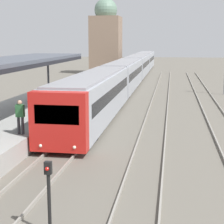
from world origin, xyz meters
TOP-DOWN VIEW (x-y plane):
  - person_on_platform at (-2.01, 11.85)m, footprint 0.40×0.22m
  - train_near at (0.00, 43.21)m, footprint 2.72×63.99m
  - signal_post_near at (1.83, 4.55)m, footprint 0.20×0.21m
  - distant_domed_building at (-5.61, 56.10)m, footprint 4.75×4.75m

SIDE VIEW (x-z plane):
  - signal_post_near at x=1.83m, z-range 0.24..2.36m
  - train_near at x=0.00m, z-range 0.17..3.36m
  - person_on_platform at x=-2.01m, z-range 1.03..2.69m
  - distant_domed_building at x=-5.61m, z-range -0.35..11.66m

